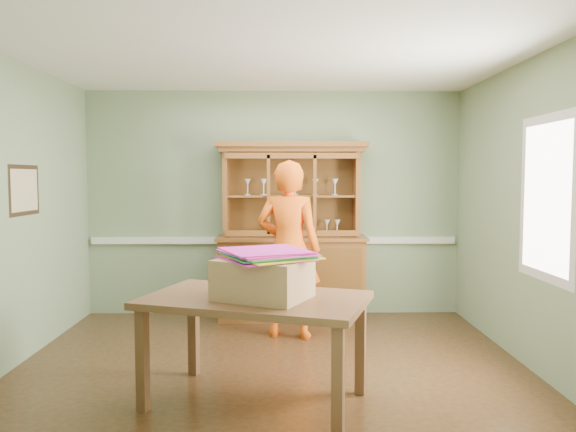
{
  "coord_description": "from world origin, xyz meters",
  "views": [
    {
      "loc": [
        0.08,
        -4.8,
        1.67
      ],
      "look_at": [
        0.15,
        0.4,
        1.31
      ],
      "focal_mm": 35.0,
      "sensor_mm": 36.0,
      "label": 1
    }
  ],
  "objects_px": {
    "cardboard_box": "(263,279)",
    "person": "(289,249)",
    "china_hutch": "(291,257)",
    "dining_table": "(255,309)"
  },
  "relations": [
    {
      "from": "cardboard_box",
      "to": "person",
      "type": "bearing_deg",
      "value": 83.28
    },
    {
      "from": "china_hutch",
      "to": "cardboard_box",
      "type": "relative_size",
      "value": 3.36
    },
    {
      "from": "china_hutch",
      "to": "person",
      "type": "height_order",
      "value": "china_hutch"
    },
    {
      "from": "china_hutch",
      "to": "cardboard_box",
      "type": "bearing_deg",
      "value": -95.65
    },
    {
      "from": "cardboard_box",
      "to": "person",
      "type": "relative_size",
      "value": 0.33
    },
    {
      "from": "china_hutch",
      "to": "dining_table",
      "type": "xyz_separation_m",
      "value": [
        -0.31,
        -2.51,
        -0.03
      ]
    },
    {
      "from": "dining_table",
      "to": "person",
      "type": "distance_m",
      "value": 1.75
    },
    {
      "from": "china_hutch",
      "to": "person",
      "type": "distance_m",
      "value": 0.81
    },
    {
      "from": "china_hutch",
      "to": "dining_table",
      "type": "distance_m",
      "value": 2.52
    },
    {
      "from": "person",
      "to": "dining_table",
      "type": "bearing_deg",
      "value": 94.57
    }
  ]
}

